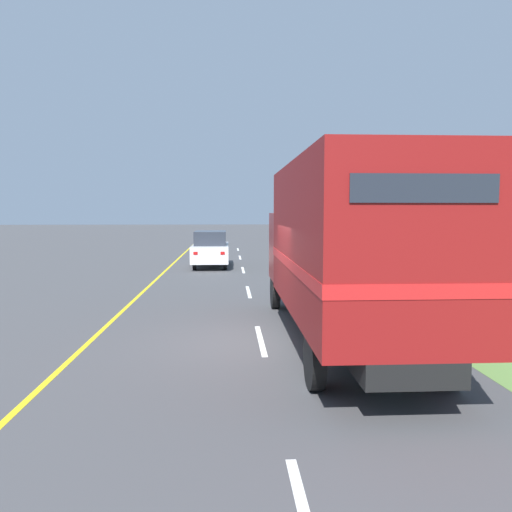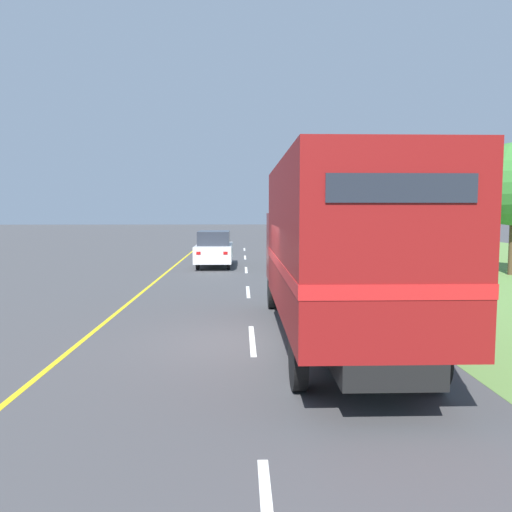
{
  "view_description": "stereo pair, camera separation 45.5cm",
  "coord_description": "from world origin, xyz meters",
  "px_view_note": "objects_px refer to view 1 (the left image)",
  "views": [
    {
      "loc": [
        -0.69,
        -10.53,
        2.8
      ],
      "look_at": [
        0.3,
        7.44,
        1.2
      ],
      "focal_mm": 35.0,
      "sensor_mm": 36.0,
      "label": 1
    },
    {
      "loc": [
        -0.24,
        -10.55,
        2.8
      ],
      "look_at": [
        0.3,
        7.44,
        1.2
      ],
      "focal_mm": 35.0,
      "sensor_mm": 36.0,
      "label": 2
    }
  ],
  "objects_px": {
    "horse_trailer_truck": "(345,247)",
    "highway_sign": "(405,240)",
    "roadside_tree_far": "(395,206)",
    "roadside_tree_mid": "(429,187)",
    "lead_car_white": "(211,249)",
    "roadside_tree_near": "(509,185)"
  },
  "relations": [
    {
      "from": "lead_car_white",
      "to": "roadside_tree_far",
      "type": "relative_size",
      "value": 0.86
    },
    {
      "from": "horse_trailer_truck",
      "to": "roadside_tree_mid",
      "type": "distance_m",
      "value": 19.72
    },
    {
      "from": "roadside_tree_far",
      "to": "horse_trailer_truck",
      "type": "bearing_deg",
      "value": -110.65
    },
    {
      "from": "horse_trailer_truck",
      "to": "highway_sign",
      "type": "distance_m",
      "value": 8.98
    },
    {
      "from": "roadside_tree_mid",
      "to": "horse_trailer_truck",
      "type": "bearing_deg",
      "value": -116.86
    },
    {
      "from": "lead_car_white",
      "to": "highway_sign",
      "type": "xyz_separation_m",
      "value": [
        7.46,
        -7.19,
        0.83
      ]
    },
    {
      "from": "horse_trailer_truck",
      "to": "roadside_tree_far",
      "type": "bearing_deg",
      "value": 69.35
    },
    {
      "from": "roadside_tree_far",
      "to": "roadside_tree_mid",
      "type": "bearing_deg",
      "value": -96.36
    },
    {
      "from": "lead_car_white",
      "to": "roadside_tree_near",
      "type": "bearing_deg",
      "value": -15.35
    },
    {
      "from": "horse_trailer_truck",
      "to": "lead_car_white",
      "type": "relative_size",
      "value": 2.02
    },
    {
      "from": "highway_sign",
      "to": "roadside_tree_far",
      "type": "bearing_deg",
      "value": 72.53
    },
    {
      "from": "highway_sign",
      "to": "horse_trailer_truck",
      "type": "bearing_deg",
      "value": -117.37
    },
    {
      "from": "horse_trailer_truck",
      "to": "lead_car_white",
      "type": "bearing_deg",
      "value": 102.41
    },
    {
      "from": "horse_trailer_truck",
      "to": "highway_sign",
      "type": "relative_size",
      "value": 3.26
    },
    {
      "from": "roadside_tree_mid",
      "to": "roadside_tree_far",
      "type": "xyz_separation_m",
      "value": [
        0.95,
        8.54,
        -0.99
      ]
    },
    {
      "from": "highway_sign",
      "to": "roadside_tree_near",
      "type": "distance_m",
      "value": 7.24
    },
    {
      "from": "roadside_tree_near",
      "to": "highway_sign",
      "type": "bearing_deg",
      "value": -149.28
    },
    {
      "from": "lead_car_white",
      "to": "horse_trailer_truck",
      "type": "bearing_deg",
      "value": -77.59
    },
    {
      "from": "lead_car_white",
      "to": "roadside_tree_near",
      "type": "height_order",
      "value": "roadside_tree_near"
    },
    {
      "from": "lead_car_white",
      "to": "roadside_tree_mid",
      "type": "xyz_separation_m",
      "value": [
        12.19,
        2.33,
        3.27
      ]
    },
    {
      "from": "highway_sign",
      "to": "roadside_tree_far",
      "type": "distance_m",
      "value": 18.99
    },
    {
      "from": "highway_sign",
      "to": "roadside_tree_near",
      "type": "xyz_separation_m",
      "value": [
        5.92,
        3.52,
        2.23
      ]
    }
  ]
}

